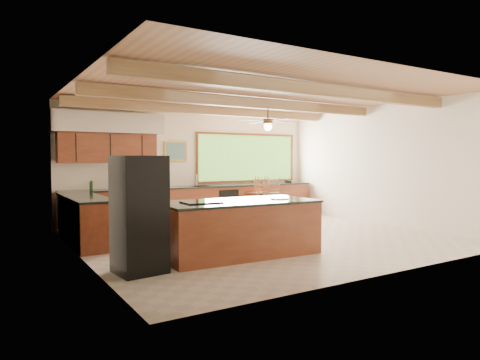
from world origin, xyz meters
TOP-DOWN VIEW (x-y plane):
  - ground at (0.00, 0.00)m, footprint 7.20×7.20m
  - room_shell at (-0.17, 0.65)m, footprint 7.27×6.54m
  - counter_run at (-0.82, 2.52)m, footprint 7.12×3.10m
  - island at (-1.22, -1.07)m, footprint 2.74×1.39m
  - refrigerator at (-3.05, -1.30)m, footprint 0.73×0.71m
  - bar_stool_a at (1.47, 2.39)m, footprint 0.55×0.56m
  - bar_stool_b at (1.69, 2.40)m, footprint 0.45×0.45m
  - bar_stool_c at (1.60, 2.39)m, footprint 0.55×0.55m
  - bar_stool_d at (2.03, 2.39)m, footprint 0.50×0.50m

SIDE VIEW (x-z plane):
  - ground at x=0.00m, z-range 0.00..0.00m
  - counter_run at x=-0.82m, z-range -0.15..1.08m
  - island at x=-1.22m, z-range -0.01..0.95m
  - bar_stool_b at x=1.69m, z-range 0.09..1.06m
  - bar_stool_d at x=2.03m, z-range 0.10..1.24m
  - bar_stool_a at x=1.47m, z-range 0.11..1.27m
  - bar_stool_c at x=1.60m, z-range 0.11..1.28m
  - refrigerator at x=-3.05m, z-range 0.00..1.70m
  - room_shell at x=-0.17m, z-range 0.70..3.72m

